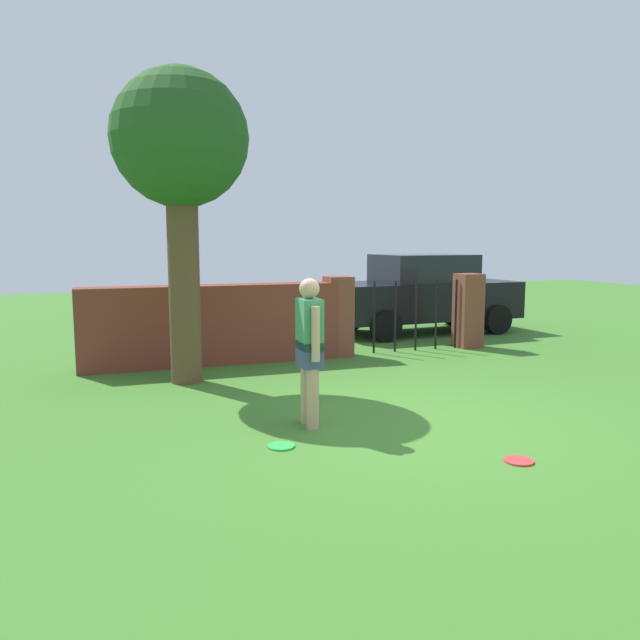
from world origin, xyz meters
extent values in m
plane|color=#3D7528|center=(0.00, 0.00, 0.00)|extent=(40.00, 40.00, 0.00)
cube|color=brown|center=(-1.50, 4.16, 0.65)|extent=(4.22, 0.50, 1.30)
cylinder|color=brown|center=(-2.09, 2.98, 1.45)|extent=(0.44, 0.44, 2.89)
sphere|color=#23511E|center=(-2.09, 2.98, 3.41)|extent=(1.89, 1.89, 1.89)
cylinder|color=tan|center=(-1.10, 0.28, 0.42)|extent=(0.14, 0.14, 0.85)
cylinder|color=tan|center=(-1.10, 0.50, 0.42)|extent=(0.14, 0.14, 0.85)
cube|color=#3F4C72|center=(-1.10, 0.39, 0.80)|extent=(0.23, 0.37, 0.28)
cube|color=#3F8C59|center=(-1.10, 0.39, 1.12)|extent=(0.23, 0.37, 0.55)
sphere|color=tan|center=(-1.10, 0.39, 1.51)|extent=(0.22, 0.22, 0.22)
cylinder|color=tan|center=(-1.11, 0.16, 1.05)|extent=(0.09, 0.09, 0.58)
cylinder|color=tan|center=(-1.09, 0.61, 1.05)|extent=(0.09, 0.09, 0.58)
cube|color=brown|center=(0.71, 4.16, 0.70)|extent=(0.44, 0.44, 1.40)
cube|color=brown|center=(3.36, 4.16, 0.70)|extent=(0.44, 0.44, 1.40)
cylinder|color=black|center=(0.98, 4.16, 0.65)|extent=(0.04, 0.04, 1.30)
cylinder|color=black|center=(1.40, 4.16, 0.65)|extent=(0.04, 0.04, 1.30)
cylinder|color=black|center=(1.82, 4.16, 0.65)|extent=(0.04, 0.04, 1.30)
cylinder|color=black|center=(2.24, 4.16, 0.65)|extent=(0.04, 0.04, 1.30)
cylinder|color=black|center=(2.67, 4.16, 0.65)|extent=(0.04, 0.04, 1.30)
cylinder|color=black|center=(3.09, 4.16, 0.65)|extent=(0.04, 0.04, 1.30)
cube|color=black|center=(3.47, 6.14, 0.72)|extent=(4.27, 1.89, 0.80)
cube|color=#1E2328|center=(3.47, 6.14, 1.42)|extent=(2.07, 1.59, 0.60)
cylinder|color=black|center=(2.15, 5.22, 0.32)|extent=(0.65, 0.25, 0.64)
cylinder|color=black|center=(2.07, 6.92, 0.32)|extent=(0.65, 0.25, 0.64)
cylinder|color=black|center=(4.88, 5.35, 0.32)|extent=(0.65, 0.25, 0.64)
cylinder|color=black|center=(4.80, 7.05, 0.32)|extent=(0.65, 0.25, 0.64)
cylinder|color=green|center=(-1.59, -0.19, 0.01)|extent=(0.27, 0.27, 0.02)
cylinder|color=red|center=(0.35, -1.32, 0.01)|extent=(0.27, 0.27, 0.02)
camera|label=1|loc=(-3.19, -5.82, 2.01)|focal=34.53mm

